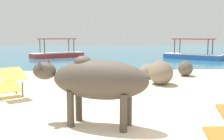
{
  "coord_description": "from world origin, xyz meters",
  "views": [
    {
      "loc": [
        -0.68,
        -3.83,
        1.4
      ],
      "look_at": [
        -0.17,
        3.0,
        0.55
      ],
      "focal_mm": 42.63,
      "sensor_mm": 36.0,
      "label": 1
    }
  ],
  "objects": [
    {
      "name": "shore_rock_medium",
      "position": [
        1.23,
        4.81,
        0.28
      ],
      "size": [
        0.97,
        0.97,
        0.48
      ],
      "primitive_type": "ellipsoid",
      "rotation": [
        0.0,
        0.0,
        0.5
      ],
      "color": "gray",
      "rests_on": "sand_beach"
    },
    {
      "name": "cow",
      "position": [
        -0.62,
        0.16,
        0.75
      ],
      "size": [
        1.91,
        1.07,
        1.08
      ],
      "rotation": [
        0.0,
        0.0,
        2.78
      ],
      "color": "#4C4238",
      "rests_on": "sand_beach"
    },
    {
      "name": "shore_rock_small",
      "position": [
        1.29,
        3.65,
        0.38
      ],
      "size": [
        0.74,
        1.0,
        0.68
      ],
      "primitive_type": "ellipsoid",
      "rotation": [
        0.0,
        0.0,
        1.53
      ],
      "color": "#756651",
      "rests_on": "sand_beach"
    },
    {
      "name": "shore_rock_flat",
      "position": [
        -0.34,
        5.41,
        0.26
      ],
      "size": [
        0.74,
        0.8,
        0.43
      ],
      "primitive_type": "ellipsoid",
      "rotation": [
        0.0,
        0.0,
        1.72
      ],
      "color": "#6B5B4C",
      "rests_on": "sand_beach"
    },
    {
      "name": "shore_rock_large",
      "position": [
        2.58,
        5.22,
        0.31
      ],
      "size": [
        0.71,
        0.81,
        0.53
      ],
      "primitive_type": "ellipsoid",
      "rotation": [
        0.0,
        0.0,
        1.23
      ],
      "color": "brown",
      "rests_on": "sand_beach"
    },
    {
      "name": "sand_beach",
      "position": [
        0.0,
        0.0,
        0.02
      ],
      "size": [
        18.0,
        14.0,
        0.04
      ],
      "primitive_type": "cube",
      "color": "beige",
      "rests_on": "ground"
    },
    {
      "name": "boat_red",
      "position": [
        -3.08,
        14.66,
        0.29
      ],
      "size": [
        3.72,
        2.95,
        1.29
      ],
      "rotation": [
        0.0,
        0.0,
        3.71
      ],
      "color": "#C63833",
      "rests_on": "water_surface"
    },
    {
      "name": "deck_chair_far",
      "position": [
        -2.52,
        2.17,
        0.42
      ],
      "size": [
        0.88,
        0.93,
        0.68
      ],
      "rotation": [
        0.0,
        0.0,
        2.19
      ],
      "color": "brown",
      "rests_on": "sand_beach"
    },
    {
      "name": "boat_blue",
      "position": [
        5.66,
        12.52,
        0.29
      ],
      "size": [
        3.43,
        3.39,
        1.29
      ],
      "rotation": [
        0.0,
        0.0,
        2.37
      ],
      "color": "#3866B7",
      "rests_on": "water_surface"
    },
    {
      "name": "water_surface",
      "position": [
        0.0,
        22.0,
        0.0
      ],
      "size": [
        60.0,
        36.0,
        0.03
      ],
      "primitive_type": "cube",
      "color": "teal",
      "rests_on": "ground"
    }
  ]
}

